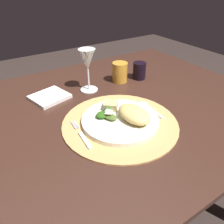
# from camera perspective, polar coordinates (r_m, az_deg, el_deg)

# --- Properties ---
(ground_plane) EXTENTS (6.00, 6.00, 0.00)m
(ground_plane) POSITION_cam_1_polar(r_m,az_deg,el_deg) (1.36, 0.46, -24.64)
(ground_plane) COLOR #302522
(dining_table) EXTENTS (1.22, 0.95, 0.71)m
(dining_table) POSITION_cam_1_polar(r_m,az_deg,el_deg) (0.95, 0.60, -6.55)
(dining_table) COLOR #382018
(dining_table) RESTS_ON ground
(placemat) EXTENTS (0.39, 0.39, 0.01)m
(placemat) POSITION_cam_1_polar(r_m,az_deg,el_deg) (0.74, 2.10, -2.85)
(placemat) COLOR tan
(placemat) RESTS_ON dining_table
(dinner_plate) EXTENTS (0.26, 0.26, 0.02)m
(dinner_plate) POSITION_cam_1_polar(r_m,az_deg,el_deg) (0.74, 2.11, -2.16)
(dinner_plate) COLOR white
(dinner_plate) RESTS_ON placemat
(pasta_serving) EXTENTS (0.08, 0.13, 0.04)m
(pasta_serving) POSITION_cam_1_polar(r_m,az_deg,el_deg) (0.72, 5.74, -0.52)
(pasta_serving) COLOR #E5C06C
(pasta_serving) RESTS_ON dinner_plate
(salad_greens) EXTENTS (0.08, 0.09, 0.02)m
(salad_greens) POSITION_cam_1_polar(r_m,az_deg,el_deg) (0.74, -1.49, -0.55)
(salad_greens) COLOR #375D27
(salad_greens) RESTS_ON dinner_plate
(bread_piece) EXTENTS (0.07, 0.07, 0.02)m
(bread_piece) POSITION_cam_1_polar(r_m,az_deg,el_deg) (0.78, -0.32, 1.74)
(bread_piece) COLOR tan
(bread_piece) RESTS_ON dinner_plate
(fork) EXTENTS (0.03, 0.15, 0.00)m
(fork) POSITION_cam_1_polar(r_m,az_deg,el_deg) (0.69, -7.83, -6.04)
(fork) COLOR silver
(fork) RESTS_ON placemat
(spoon) EXTENTS (0.03, 0.14, 0.01)m
(spoon) POSITION_cam_1_polar(r_m,az_deg,el_deg) (0.83, 9.28, 1.45)
(spoon) COLOR silver
(spoon) RESTS_ON placemat
(napkin) EXTENTS (0.16, 0.15, 0.01)m
(napkin) POSITION_cam_1_polar(r_m,az_deg,el_deg) (0.92, -15.91, 3.80)
(napkin) COLOR white
(napkin) RESTS_ON dining_table
(wine_glass) EXTENTS (0.07, 0.07, 0.18)m
(wine_glass) POSITION_cam_1_polar(r_m,az_deg,el_deg) (0.91, -6.41, 12.91)
(wine_glass) COLOR silver
(wine_glass) RESTS_ON dining_table
(amber_tumbler) EXTENTS (0.07, 0.07, 0.09)m
(amber_tumbler) POSITION_cam_1_polar(r_m,az_deg,el_deg) (1.02, 2.05, 10.28)
(amber_tumbler) COLOR gold
(amber_tumbler) RESTS_ON dining_table
(dark_tumbler) EXTENTS (0.06, 0.06, 0.08)m
(dark_tumbler) POSITION_cam_1_polar(r_m,az_deg,el_deg) (1.06, 7.10, 10.61)
(dark_tumbler) COLOR black
(dark_tumbler) RESTS_ON dining_table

